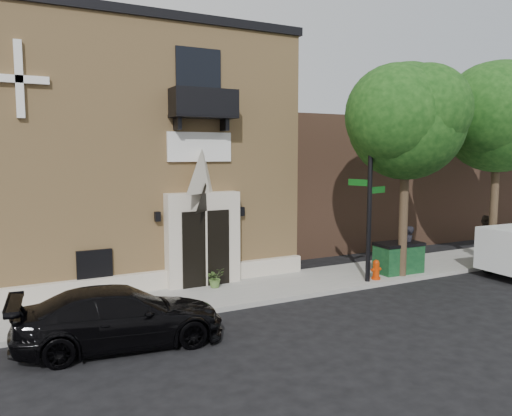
{
  "coord_description": "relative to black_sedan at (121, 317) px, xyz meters",
  "views": [
    {
      "loc": [
        -7.26,
        -13.15,
        4.71
      ],
      "look_at": [
        0.68,
        2.0,
        2.8
      ],
      "focal_mm": 35.0,
      "sensor_mm": 36.0,
      "label": 1
    }
  ],
  "objects": [
    {
      "name": "ground",
      "position": [
        4.71,
        1.18,
        -0.73
      ],
      "size": [
        120.0,
        120.0,
        0.0
      ],
      "primitive_type": "plane",
      "color": "black",
      "rests_on": "ground"
    },
    {
      "name": "sidewalk",
      "position": [
        5.71,
        2.68,
        -0.65
      ],
      "size": [
        42.0,
        3.0,
        0.15
      ],
      "primitive_type": "cube",
      "color": "gray",
      "rests_on": "ground"
    },
    {
      "name": "church",
      "position": [
        1.72,
        9.13,
        3.91
      ],
      "size": [
        12.2,
        11.01,
        9.3
      ],
      "color": "tan",
      "rests_on": "ground"
    },
    {
      "name": "neighbour_building",
      "position": [
        16.71,
        10.18,
        2.47
      ],
      "size": [
        18.0,
        8.0,
        6.4
      ],
      "primitive_type": "cube",
      "color": "brown",
      "rests_on": "ground"
    },
    {
      "name": "street_tree_left",
      "position": [
        10.74,
        1.52,
        5.14
      ],
      "size": [
        4.97,
        4.38,
        7.77
      ],
      "color": "#38281C",
      "rests_on": "sidewalk"
    },
    {
      "name": "street_tree_mid",
      "position": [
        15.74,
        1.52,
        5.47
      ],
      "size": [
        5.21,
        4.64,
        8.25
      ],
      "color": "#38281C",
      "rests_on": "sidewalk"
    },
    {
      "name": "black_sedan",
      "position": [
        0.0,
        0.0,
        0.0
      ],
      "size": [
        5.18,
        2.53,
        1.45
      ],
      "primitive_type": "imported",
      "rotation": [
        0.0,
        0.0,
        1.47
      ],
      "color": "black",
      "rests_on": "ground"
    },
    {
      "name": "street_sign",
      "position": [
        9.04,
        1.58,
        2.58
      ],
      "size": [
        1.14,
        0.97,
        6.27
      ],
      "rotation": [
        0.0,
        0.0,
        0.26
      ],
      "color": "black",
      "rests_on": "sidewalk"
    },
    {
      "name": "fire_hydrant",
      "position": [
        9.47,
        1.63,
        -0.22
      ],
      "size": [
        0.41,
        0.33,
        0.71
      ],
      "color": "#B72E04",
      "rests_on": "sidewalk"
    },
    {
      "name": "dumpster",
      "position": [
        10.93,
        2.03,
        0.01
      ],
      "size": [
        1.82,
        1.08,
        1.16
      ],
      "rotation": [
        0.0,
        0.0,
        -0.04
      ],
      "color": "#0D321A",
      "rests_on": "sidewalk"
    },
    {
      "name": "planter",
      "position": [
        3.91,
        3.33,
        -0.24
      ],
      "size": [
        0.65,
        0.58,
        0.68
      ],
      "primitive_type": "imported",
      "rotation": [
        0.0,
        0.0,
        0.08
      ],
      "color": "#517435",
      "rests_on": "sidewalk"
    },
    {
      "name": "pedestrian_near",
      "position": [
        11.4,
        2.05,
        0.3
      ],
      "size": [
        0.75,
        0.64,
        1.75
      ],
      "primitive_type": "imported",
      "rotation": [
        0.0,
        0.0,
        3.55
      ],
      "color": "black",
      "rests_on": "sidewalk"
    },
    {
      "name": "pedestrian_far",
      "position": [
        16.04,
        2.25,
        0.36
      ],
      "size": [
        0.87,
        1.03,
        1.88
      ],
      "primitive_type": "imported",
      "rotation": [
        0.0,
        0.0,
        1.75
      ],
      "color": "#2D251D",
      "rests_on": "sidewalk"
    }
  ]
}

